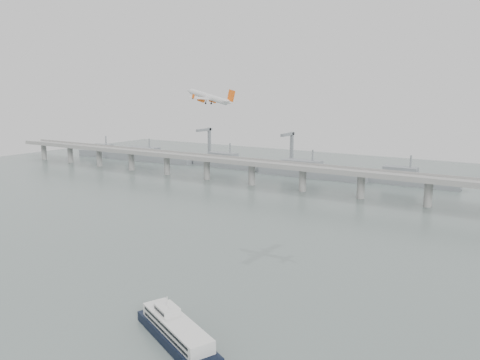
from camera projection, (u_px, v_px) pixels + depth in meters
The scene contains 5 objects.
ground at pixel (175, 277), 212.74m from camera, with size 900.00×900.00×0.00m, color slate.
bridge at pixel (336, 174), 375.69m from camera, with size 800.00×22.00×23.90m.
distant_fleet at pixel (224, 162), 513.17m from camera, with size 453.00×60.90×40.00m.
ferry at pixel (177, 332), 156.52m from camera, with size 68.11×35.58×13.68m.
airliner at pixel (210, 97), 285.29m from camera, with size 38.71×34.90×11.55m.
Camera 1 is at (132.85, -153.34, 83.14)m, focal length 35.00 mm.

